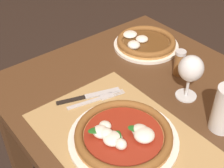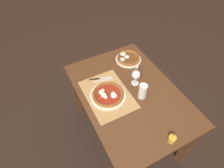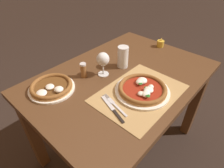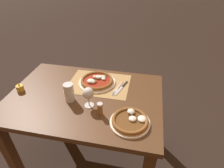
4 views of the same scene
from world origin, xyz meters
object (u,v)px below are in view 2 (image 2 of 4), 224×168
pizza_far (128,58)px  wine_glass (136,75)px  pint_glass (143,91)px  fork (103,80)px  pizza_near (108,95)px  votive_candle (172,139)px  pepper_shaker (136,70)px  knife (101,78)px

pizza_far → wine_glass: (0.31, -0.11, 0.09)m
pint_glass → fork: (-0.32, -0.21, -0.06)m
pizza_near → votive_candle: size_ratio=4.30×
pizza_far → pint_glass: size_ratio=1.81×
pint_glass → votive_candle: bearing=-4.3°
wine_glass → fork: bearing=-124.2°
pizza_near → pepper_shaker: size_ratio=3.19×
knife → fork: bearing=19.8°
wine_glass → fork: wine_glass is taller
pizza_far → pint_glass: (0.47, -0.14, 0.05)m
wine_glass → fork: size_ratio=0.78×
pint_glass → knife: 0.42m
knife → pepper_shaker: (0.09, 0.33, 0.04)m
votive_candle → pint_glass: bearing=175.7°
pizza_near → wine_glass: (-0.02, 0.29, 0.08)m
pizza_far → pizza_near: bearing=-50.2°
pint_glass → knife: size_ratio=0.69×
fork → pepper_shaker: (0.06, 0.32, 0.04)m
pizza_far → pint_glass: 0.49m
pizza_near → wine_glass: size_ratio=2.00×
pizza_near → fork: pizza_near is taller
pizza_near → pint_glass: size_ratio=2.14×
pizza_far → fork: bearing=-67.5°
votive_candle → pepper_shaker: pepper_shaker is taller
wine_glass → votive_candle: bearing=-6.0°
pint_glass → pepper_shaker: bearing=158.5°
pint_glass → votive_candle: (0.44, -0.03, -0.05)m
votive_candle → pizza_far: bearing=169.2°
pizza_far → wine_glass: bearing=-19.5°
wine_glass → pint_glass: wine_glass is taller
pizza_near → votive_candle: (0.57, 0.23, 0.00)m
votive_candle → pizza_near: bearing=-158.5°
pizza_near → fork: bearing=166.5°
pizza_far → pepper_shaker: (0.21, -0.04, 0.03)m
pizza_near → wine_glass: bearing=94.1°
pizza_near → votive_candle: bearing=21.5°
pizza_far → votive_candle: 0.92m
pizza_far → fork: 0.38m
wine_glass → pepper_shaker: bearing=144.4°
pizza_far → pint_glass: pint_glass is taller
pizza_near → fork: size_ratio=1.56×
pizza_near → pepper_shaker: (-0.12, 0.36, 0.03)m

